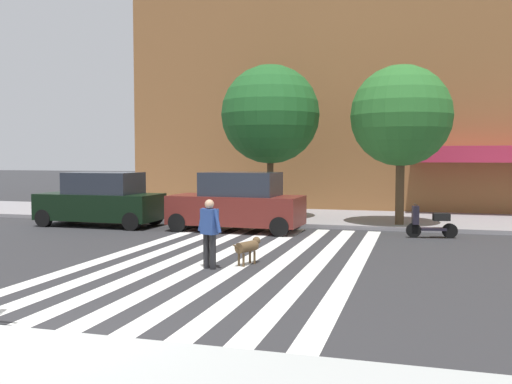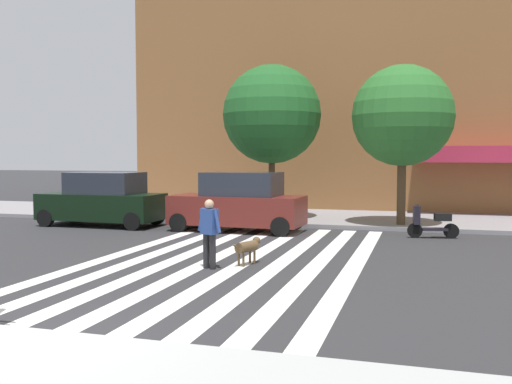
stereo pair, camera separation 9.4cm
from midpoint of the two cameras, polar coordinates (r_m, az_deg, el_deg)
name	(u,v)px [view 2 (the right image)]	position (r m, az deg, el deg)	size (l,w,h in m)	color
ground_plane	(212,258)	(14.82, -4.29, -6.69)	(160.00, 160.00, 0.00)	#2B2B2D
sidewalk_far	(294,217)	(24.14, 3.99, -2.53)	(80.00, 6.00, 0.15)	gray
crosswalk_stripes	(231,259)	(14.64, -2.31, -6.79)	(6.75, 13.01, 0.01)	silver
parked_car_near_curb	(103,200)	(22.30, -15.14, -0.80)	(4.70, 2.08, 2.05)	black
parked_car_behind_first	(238,203)	(19.98, -1.65, -1.12)	(4.76, 2.13, 2.10)	maroon
parked_scooter	(433,223)	(19.20, 17.59, -3.05)	(1.63, 0.59, 1.11)	black
street_tree_nearest	(272,115)	(22.91, 1.73, 7.83)	(3.97, 3.97, 6.18)	#4C3823
street_tree_middle	(403,116)	(21.33, 14.72, 7.45)	(3.68, 3.68, 5.82)	#4C3823
pedestrian_dog_walker	(209,230)	(13.32, -4.54, -3.81)	(0.69, 0.36, 1.64)	black
dog_on_leash	(248,247)	(13.82, -0.61, -5.55)	(0.50, 1.01, 0.65)	brown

